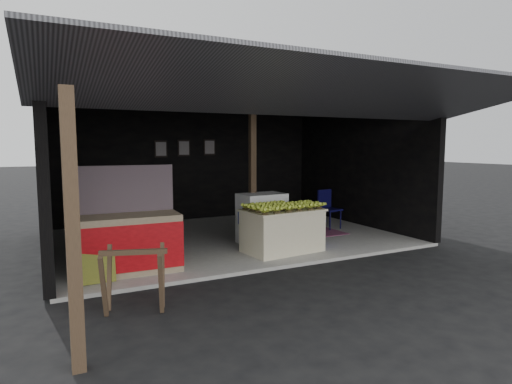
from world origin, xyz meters
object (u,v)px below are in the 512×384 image
banana_table (282,230)px  water_barrel (318,233)px  white_crate (262,218)px  sawhorse (134,273)px  neighbor_stall (127,241)px  plastic_chair (327,206)px

banana_table → water_barrel: size_ratio=3.37×
white_crate → water_barrel: (0.93, -0.61, -0.27)m
white_crate → sawhorse: bearing=-145.2°
banana_table → neighbor_stall: 2.78m
neighbor_stall → plastic_chair: bearing=19.2°
white_crate → plastic_chair: size_ratio=1.10×
sawhorse → water_barrel: size_ratio=1.92×
white_crate → water_barrel: white_crate is taller
sawhorse → water_barrel: bearing=41.9°
banana_table → white_crate: 0.81m
neighbor_stall → sawhorse: 1.56m
neighbor_stall → water_barrel: neighbor_stall is taller
banana_table → water_barrel: banana_table is taller
white_crate → water_barrel: bearing=-37.5°
white_crate → neighbor_stall: (-2.77, -0.85, -0.00)m
water_barrel → plastic_chair: 1.75m
neighbor_stall → sawhorse: size_ratio=1.90×
neighbor_stall → banana_table: bearing=2.8°
white_crate → plastic_chair: white_crate is taller
banana_table → white_crate: white_crate is taller
sawhorse → plastic_chair: (5.05, 3.06, 0.10)m
water_barrel → white_crate: bearing=146.7°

